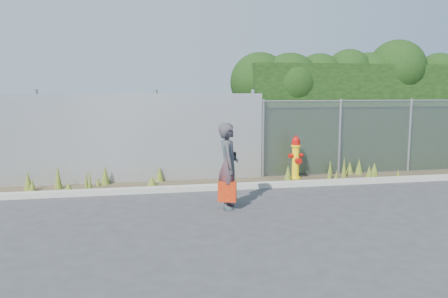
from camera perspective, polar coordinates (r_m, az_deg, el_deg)
name	(u,v)px	position (r m, az deg, el deg)	size (l,w,h in m)	color
ground	(253,210)	(8.50, 3.82, -7.89)	(80.00, 80.00, 0.00)	#363639
curb	(233,186)	(10.19, 1.23, -4.91)	(16.00, 0.22, 0.12)	#A4A294
weed_strip	(222,178)	(10.80, -0.33, -3.84)	(16.00, 1.29, 0.54)	#423626
corrugated_fence	(92,139)	(11.04, -16.84, 1.24)	(8.50, 0.21, 2.30)	#A5A8AB
chainlink_fence	(375,136)	(12.69, 19.14, 1.61)	(6.50, 0.07, 2.05)	gray
hedge	(358,99)	(13.53, 17.08, 6.22)	(7.75, 2.09, 3.74)	black
fire_hydrant	(296,158)	(11.33, 9.34, -1.20)	(0.38, 0.34, 1.14)	yellow
woman	(228,166)	(8.43, 0.56, -2.21)	(0.61, 0.40, 1.66)	#0E565C
red_tote_bag	(227,192)	(8.34, 0.41, -5.60)	(0.35, 0.13, 0.45)	#AD1809
black_shoulder_bag	(230,156)	(8.66, 0.81, -0.97)	(0.22, 0.09, 0.17)	black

